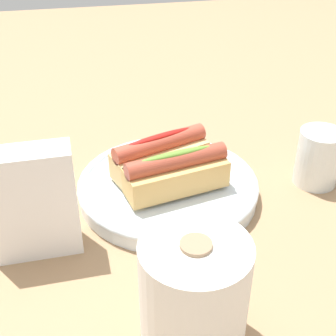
{
  "coord_description": "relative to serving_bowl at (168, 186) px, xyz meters",
  "views": [
    {
      "loc": [
        0.15,
        0.56,
        0.42
      ],
      "look_at": [
        0.03,
        -0.01,
        0.05
      ],
      "focal_mm": 50.0,
      "sensor_mm": 36.0,
      "label": 1
    }
  ],
  "objects": [
    {
      "name": "napkin_box",
      "position": [
        0.19,
        0.08,
        0.06
      ],
      "size": [
        0.11,
        0.05,
        0.15
      ],
      "primitive_type": "cube",
      "rotation": [
        0.0,
        0.0,
        0.02
      ],
      "color": "white",
      "rests_on": "ground_plane"
    },
    {
      "name": "hotdog_back",
      "position": [
        -0.01,
        0.03,
        0.04
      ],
      "size": [
        0.16,
        0.08,
        0.06
      ],
      "color": "tan",
      "rests_on": "serving_bowl"
    },
    {
      "name": "serving_bowl",
      "position": [
        0.0,
        0.0,
        0.0
      ],
      "size": [
        0.27,
        0.27,
        0.03
      ],
      "color": "silver",
      "rests_on": "ground_plane"
    },
    {
      "name": "ground_plane",
      "position": [
        -0.03,
        0.01,
        -0.02
      ],
      "size": [
        2.4,
        2.4,
        0.0
      ],
      "primitive_type": "plane",
      "color": "#9E7A56"
    },
    {
      "name": "water_glass",
      "position": [
        -0.24,
        0.01,
        0.02
      ],
      "size": [
        0.07,
        0.07,
        0.09
      ],
      "color": "white",
      "rests_on": "ground_plane"
    },
    {
      "name": "hotdog_front",
      "position": [
        0.01,
        -0.03,
        0.04
      ],
      "size": [
        0.16,
        0.1,
        0.06
      ],
      "color": "#DBB270",
      "rests_on": "serving_bowl"
    },
    {
      "name": "paper_towel_roll",
      "position": [
        0.03,
        0.26,
        0.05
      ],
      "size": [
        0.11,
        0.11,
        0.13
      ],
      "color": "white",
      "rests_on": "ground_plane"
    }
  ]
}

